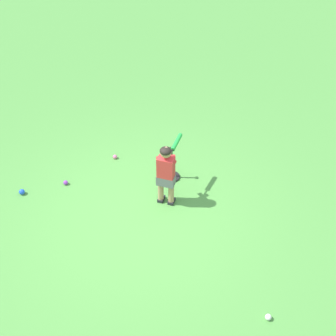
{
  "coord_description": "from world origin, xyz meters",
  "views": [
    {
      "loc": [
        0.9,
        -4.7,
        4.94
      ],
      "look_at": [
        0.33,
        0.66,
        0.45
      ],
      "focal_mm": 47.89,
      "sensor_mm": 36.0,
      "label": 1
    }
  ],
  "objects": [
    {
      "name": "child_batter",
      "position": [
        0.34,
        0.39,
        0.65
      ],
      "size": [
        0.35,
        0.76,
        1.08
      ],
      "color": "#232328",
      "rests_on": "ground"
    },
    {
      "name": "play_ball_by_bucket",
      "position": [
        -1.99,
        0.29,
        0.05
      ],
      "size": [
        0.09,
        0.09,
        0.09
      ],
      "primitive_type": "sphere",
      "color": "blue",
      "rests_on": "ground"
    },
    {
      "name": "ground_plane",
      "position": [
        0.0,
        0.0,
        0.0
      ],
      "size": [
        40.0,
        40.0,
        0.0
      ],
      "primitive_type": "plane",
      "color": "#519942"
    },
    {
      "name": "play_ball_far_left",
      "position": [
        1.8,
        -1.55,
        0.04
      ],
      "size": [
        0.08,
        0.08,
        0.08
      ],
      "primitive_type": "sphere",
      "color": "white",
      "rests_on": "ground"
    },
    {
      "name": "play_ball_behind_batter",
      "position": [
        -0.68,
        1.36,
        0.04
      ],
      "size": [
        0.08,
        0.08,
        0.08
      ],
      "primitive_type": "sphere",
      "color": "pink",
      "rests_on": "ground"
    },
    {
      "name": "batting_tee",
      "position": [
        0.36,
        0.96,
        0.1
      ],
      "size": [
        0.28,
        0.28,
        0.62
      ],
      "color": "black",
      "rests_on": "ground"
    },
    {
      "name": "play_ball_midfield",
      "position": [
        -1.36,
        0.59,
        0.04
      ],
      "size": [
        0.08,
        0.08,
        0.08
      ],
      "primitive_type": "sphere",
      "color": "purple",
      "rests_on": "ground"
    }
  ]
}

